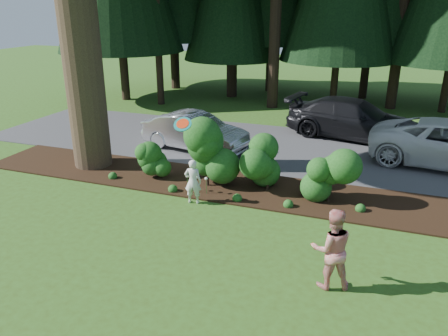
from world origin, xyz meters
name	(u,v)px	position (x,y,z in m)	size (l,w,h in m)	color
ground	(170,233)	(0.00, 0.00, 0.00)	(80.00, 80.00, 0.00)	#314C15
mulch_bed	(217,184)	(0.00, 3.25, 0.03)	(16.00, 2.50, 0.05)	black
driveway	(255,145)	(0.00, 7.50, 0.01)	(22.00, 6.00, 0.03)	#38383A
shrub_row	(240,164)	(0.77, 3.14, 0.81)	(6.53, 1.60, 1.61)	#194615
lily_cluster	(197,178)	(-0.30, 2.40, 0.50)	(0.69, 0.09, 0.57)	#194615
car_silver_wagon	(195,132)	(-1.97, 6.17, 0.72)	(1.45, 4.16, 1.37)	silver
car_dark_suv	(353,119)	(3.51, 9.80, 0.82)	(2.22, 5.45, 1.58)	black
child	(193,182)	(-0.15, 1.80, 0.64)	(0.47, 0.31, 1.29)	silver
adult	(332,249)	(3.91, -0.82, 0.83)	(0.81, 0.63, 1.67)	red
frisbee	(183,124)	(-0.59, 2.19, 2.14)	(0.53, 0.42, 0.35)	#178076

